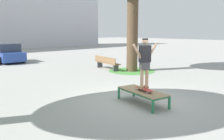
% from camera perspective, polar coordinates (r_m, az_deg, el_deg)
% --- Properties ---
extents(ground_plane, '(120.00, 120.00, 0.00)m').
position_cam_1_polar(ground_plane, '(8.71, 6.97, -7.21)').
color(ground_plane, '#999993').
extents(skate_box, '(1.12, 2.01, 0.46)m').
position_cam_1_polar(skate_box, '(8.19, 7.34, -5.29)').
color(skate_box, '#237A4C').
rests_on(skate_box, ground).
extents(skateboard, '(0.41, 0.82, 0.09)m').
position_cam_1_polar(skateboard, '(8.10, 7.74, -4.57)').
color(skateboard, '#B23333').
rests_on(skateboard, skate_box).
extents(skater, '(0.98, 0.38, 1.69)m').
position_cam_1_polar(skater, '(7.92, 7.89, 2.43)').
color(skater, tan).
rests_on(skater, skateboard).
extents(grass_patch_near_right, '(2.90, 2.90, 0.01)m').
position_cam_1_polar(grass_patch_near_right, '(14.86, 4.81, -0.21)').
color(grass_patch_near_right, '#47893D').
rests_on(grass_patch_near_right, ground).
extents(car_blue, '(2.18, 4.33, 1.50)m').
position_cam_1_polar(car_blue, '(20.84, -23.97, 3.68)').
color(car_blue, '#28479E').
rests_on(car_blue, ground).
extents(park_bench, '(0.85, 2.44, 0.83)m').
position_cam_1_polar(park_bench, '(15.38, -1.31, 1.82)').
color(park_bench, brown).
rests_on(park_bench, ground).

